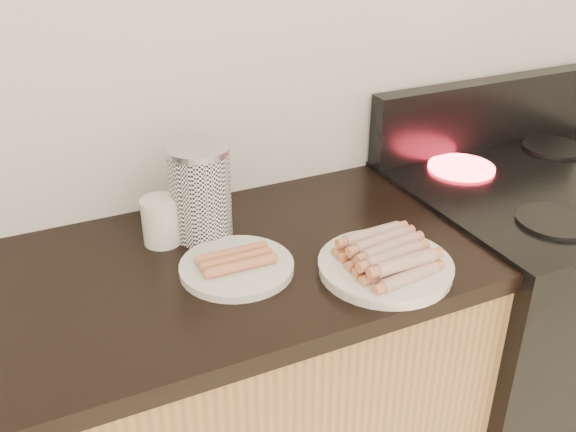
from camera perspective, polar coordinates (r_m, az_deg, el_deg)
name	(u,v)px	position (r m, az deg, el deg)	size (l,w,h in m)	color
wall_back	(226,35)	(1.53, -5.55, 15.73)	(4.00, 0.04, 2.60)	silver
stove	(524,321)	(2.05, 20.26, -8.72)	(0.76, 0.65, 0.91)	black
stove_panel	(487,113)	(1.98, 17.25, 8.71)	(0.76, 0.06, 0.20)	black
burner_near_left	(556,221)	(1.61, 22.69, -0.40)	(0.18, 0.18, 0.01)	black
burner_far_left	(461,167)	(1.82, 15.15, 4.19)	(0.18, 0.18, 0.01)	#FF1E2D
burner_far_right	(554,147)	(2.05, 22.56, 5.65)	(0.18, 0.18, 0.01)	black
main_plate	(385,268)	(1.34, 8.63, -4.60)	(0.27, 0.27, 0.02)	white
side_plate	(237,267)	(1.33, -4.58, -4.55)	(0.24, 0.24, 0.02)	white
hotdog_pile	(386,254)	(1.32, 8.73, -3.35)	(0.13, 0.19, 0.05)	maroon
plain_sausages	(236,259)	(1.32, -4.61, -3.84)	(0.14, 0.08, 0.02)	#B16747
canister	(201,192)	(1.42, -7.78, 2.15)	(0.14, 0.14, 0.21)	white
mug	(161,221)	(1.43, -11.21, -0.45)	(0.08, 0.08, 0.11)	white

